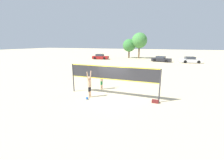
{
  "coord_description": "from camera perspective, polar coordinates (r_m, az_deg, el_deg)",
  "views": [
    {
      "loc": [
        4.11,
        -10.84,
        4.23
      ],
      "look_at": [
        0.0,
        0.0,
        1.36
      ],
      "focal_mm": 24.0,
      "sensor_mm": 36.0,
      "label": 1
    }
  ],
  "objects": [
    {
      "name": "player_blocker",
      "position": [
        13.92,
        -4.05,
        0.54
      ],
      "size": [
        0.28,
        0.68,
        1.97
      ],
      "rotation": [
        0.0,
        0.0,
        -1.57
      ],
      "color": "tan",
      "rests_on": "ground_plane"
    },
    {
      "name": "parked_car_mid",
      "position": [
        37.37,
        27.74,
        6.74
      ],
      "size": [
        4.57,
        2.55,
        1.34
      ],
      "rotation": [
        0.0,
        0.0,
        0.17
      ],
      "color": "silver",
      "rests_on": "ground_plane"
    },
    {
      "name": "parked_car_far",
      "position": [
        37.19,
        18.23,
        7.56
      ],
      "size": [
        4.6,
        2.76,
        1.27
      ],
      "rotation": [
        0.0,
        0.0,
        -0.23
      ],
      "color": "#232328",
      "rests_on": "ground_plane"
    },
    {
      "name": "volleyball_net",
      "position": [
        11.85,
        -0.0,
        2.01
      ],
      "size": [
        7.44,
        0.1,
        2.48
      ],
      "color": "#38383D",
      "rests_on": "ground_plane"
    },
    {
      "name": "player_spiker",
      "position": [
        11.94,
        -8.61,
        -1.42
      ],
      "size": [
        0.28,
        0.7,
        2.11
      ],
      "rotation": [
        0.0,
        0.0,
        1.57
      ],
      "color": "tan",
      "rests_on": "ground_plane"
    },
    {
      "name": "tree_left_cluster",
      "position": [
        44.52,
        6.55,
        12.96
      ],
      "size": [
        3.63,
        3.63,
        5.42
      ],
      "color": "#4C3823",
      "rests_on": "ground_plane"
    },
    {
      "name": "ground_plane",
      "position": [
        12.34,
        -0.0,
        -6.15
      ],
      "size": [
        200.0,
        200.0,
        0.0
      ],
      "primitive_type": "plane",
      "color": "beige"
    },
    {
      "name": "volleyball",
      "position": [
        11.78,
        -9.53,
        -6.77
      ],
      "size": [
        0.22,
        0.22,
        0.22
      ],
      "color": "blue",
      "rests_on": "ground_plane"
    },
    {
      "name": "gear_bag",
      "position": [
        11.41,
        16.11,
        -7.82
      ],
      "size": [
        0.48,
        0.24,
        0.23
      ],
      "color": "maroon",
      "rests_on": "ground_plane"
    },
    {
      "name": "tree_right_cluster",
      "position": [
        43.89,
        10.41,
        14.57
      ],
      "size": [
        4.27,
        4.27,
        7.09
      ],
      "color": "brown",
      "rests_on": "ground_plane"
    },
    {
      "name": "parked_car_near",
      "position": [
        41.09,
        -4.46,
        8.8
      ],
      "size": [
        4.49,
        2.37,
        1.39
      ],
      "rotation": [
        0.0,
        0.0,
        0.13
      ],
      "color": "maroon",
      "rests_on": "ground_plane"
    }
  ]
}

